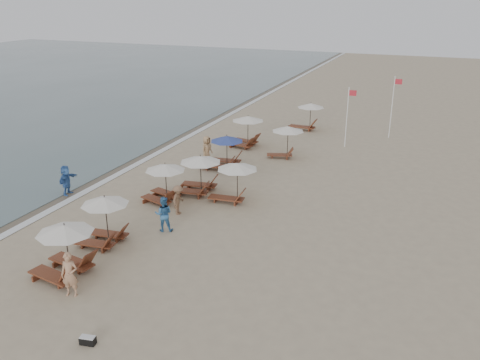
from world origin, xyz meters
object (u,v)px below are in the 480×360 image
at_px(lounger_station_4, 223,153).
at_px(beachgoer_far_b, 207,150).
at_px(inland_station_0, 233,178).
at_px(lounger_station_1, 103,220).
at_px(lounger_station_2, 163,182).
at_px(inland_station_1, 285,137).
at_px(inland_station_2, 306,115).
at_px(flag_pole_near, 348,114).
at_px(beachgoer_mid_b, 178,200).
at_px(lounger_station_3, 197,175).
at_px(beachgoer_mid_a, 164,214).
at_px(lounger_station_5, 245,131).
at_px(waterline_walker, 66,180).
at_px(duffel_bag, 88,340).
at_px(beachgoer_near, 70,275).
at_px(lounger_station_0, 62,252).

bearing_deg(lounger_station_4, beachgoer_far_b, 161.21).
bearing_deg(inland_station_0, lounger_station_1, -117.29).
xyz_separation_m(lounger_station_2, inland_station_0, (3.60, 1.31, 0.26)).
bearing_deg(inland_station_0, lounger_station_2, -159.99).
xyz_separation_m(inland_station_1, beachgoer_far_b, (-4.50, -3.09, -0.55)).
relative_size(inland_station_2, flag_pole_near, 0.64).
bearing_deg(inland_station_1, beachgoer_mid_b, -101.28).
xyz_separation_m(lounger_station_3, beachgoer_mid_a, (0.74, -4.99, -0.23)).
relative_size(lounger_station_2, lounger_station_5, 0.94).
xyz_separation_m(inland_station_2, waterline_walker, (-8.79, -19.06, -0.41)).
distance_m(lounger_station_4, duffel_bag, 18.11).
relative_size(inland_station_2, beachgoer_near, 1.59).
distance_m(lounger_station_2, lounger_station_4, 6.41).
distance_m(inland_station_0, flag_pole_near, 13.37).
distance_m(lounger_station_1, beachgoer_near, 4.16).
bearing_deg(lounger_station_5, inland_station_2, 65.14).
xyz_separation_m(lounger_station_5, waterline_walker, (-5.83, -12.68, -0.31)).
height_order(inland_station_0, beachgoer_far_b, inland_station_0).
height_order(beachgoer_mid_b, flag_pole_near, flag_pole_near).
height_order(inland_station_2, beachgoer_far_b, inland_station_2).
xyz_separation_m(lounger_station_3, lounger_station_5, (-0.90, 9.64, 0.07)).
distance_m(lounger_station_2, inland_station_2, 18.09).
bearing_deg(beachgoer_far_b, inland_station_2, -7.38).
distance_m(lounger_station_5, beachgoer_near, 20.81).
bearing_deg(duffel_bag, beachgoer_near, 138.69).
distance_m(lounger_station_3, flag_pole_near, 13.83).
relative_size(inland_station_1, duffel_bag, 4.63).
height_order(lounger_station_1, inland_station_0, lounger_station_1).
xyz_separation_m(lounger_station_0, lounger_station_2, (-0.27, 8.31, 0.03)).
bearing_deg(inland_station_1, duffel_bag, -90.00).
height_order(inland_station_1, beachgoer_near, inland_station_1).
bearing_deg(lounger_station_5, beachgoer_near, -86.73).
distance_m(lounger_station_3, inland_station_2, 16.15).
bearing_deg(inland_station_0, lounger_station_4, 119.38).
bearing_deg(lounger_station_0, flag_pole_near, 72.64).
bearing_deg(beachgoer_mid_a, beachgoer_near, 62.82).
bearing_deg(lounger_station_4, lounger_station_3, -84.47).
xyz_separation_m(lounger_station_1, beachgoer_near, (1.37, -3.92, -0.29)).
xyz_separation_m(beachgoer_near, beachgoer_mid_a, (0.45, 6.15, -0.02)).
bearing_deg(beachgoer_near, beachgoer_mid_b, 73.58).
distance_m(lounger_station_2, beachgoer_near, 9.48).
bearing_deg(beachgoer_near, inland_station_0, 63.44).
bearing_deg(beachgoer_mid_a, flag_pole_near, -130.17).
height_order(beachgoer_mid_a, beachgoer_far_b, beachgoer_far_b).
bearing_deg(lounger_station_0, lounger_station_2, 91.89).
relative_size(lounger_station_0, lounger_station_3, 1.00).
height_order(inland_station_2, waterline_walker, inland_station_2).
relative_size(duffel_bag, flag_pole_near, 0.12).
xyz_separation_m(lounger_station_4, flag_pole_near, (6.53, 7.75, 1.48)).
relative_size(lounger_station_1, duffel_bag, 4.43).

